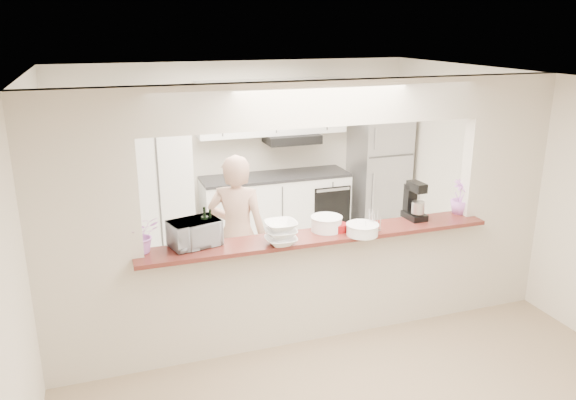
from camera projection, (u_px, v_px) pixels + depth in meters
name	position (u px, v px, depth m)	size (l,w,h in m)	color
floor	(316.00, 335.00, 5.60)	(6.00, 6.00, 0.00)	tan
tile_overlay	(270.00, 273.00, 7.00)	(5.00, 2.90, 0.01)	silver
partition	(318.00, 193.00, 5.16)	(5.00, 0.15, 2.50)	beige
bar_counter	(317.00, 282.00, 5.42)	(3.40, 0.38, 1.09)	beige
kitchen_cabinets	(231.00, 176.00, 7.71)	(3.15, 0.62, 2.25)	white
refrigerator	(378.00, 173.00, 8.38)	(0.75, 0.70, 1.70)	#AAA9AE
flower_left	(142.00, 234.00, 4.77)	(0.29, 0.25, 0.32)	#D772C8
wine_bottle_a	(205.00, 229.00, 4.97)	(0.07, 0.07, 0.34)	black
wine_bottle_b	(211.00, 230.00, 4.99)	(0.06, 0.06, 0.32)	black
toaster_oven	(194.00, 233.00, 4.93)	(0.42, 0.29, 0.24)	#AFB0B4
serving_bowls	(281.00, 233.00, 4.96)	(0.28, 0.28, 0.21)	white
plate_stack_a	(326.00, 223.00, 5.31)	(0.30, 0.30, 0.14)	white
plate_stack_b	(362.00, 229.00, 5.20)	(0.30, 0.30, 0.11)	white
red_bowl	(339.00, 227.00, 5.30)	(0.16, 0.16, 0.08)	maroon
tan_bowl	(322.00, 228.00, 5.30)	(0.16, 0.16, 0.07)	tan
utensil_caddy	(368.00, 223.00, 5.25)	(0.26, 0.21, 0.22)	silver
stand_mixer	(414.00, 202.00, 5.61)	(0.17, 0.27, 0.38)	black
flower_right	(460.00, 197.00, 5.77)	(0.20, 0.20, 0.35)	#B167C1
person	(237.00, 235.00, 5.89)	(0.62, 0.41, 1.71)	tan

